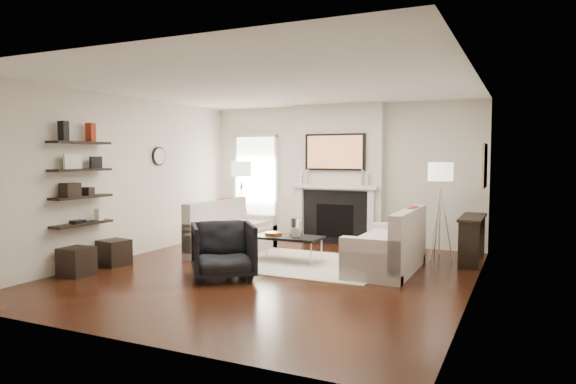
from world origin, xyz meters
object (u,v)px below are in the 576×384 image
at_px(loveseat_right_base, 386,256).
at_px(lamp_left_shade, 241,169).
at_px(lamp_right_shade, 441,172).
at_px(ottoman_near, 114,253).
at_px(coffee_table, 288,237).
at_px(loveseat_left_base, 233,242).
at_px(armchair, 223,248).

height_order(loveseat_right_base, lamp_left_shade, lamp_left_shade).
bearing_deg(lamp_right_shade, ottoman_near, -149.65).
xyz_separation_m(lamp_right_shade, ottoman_near, (-4.52, -2.65, -1.25)).
height_order(loveseat_right_base, ottoman_near, loveseat_right_base).
xyz_separation_m(loveseat_right_base, coffee_table, (-1.59, -0.06, 0.19)).
bearing_deg(ottoman_near, loveseat_left_base, 54.21).
bearing_deg(loveseat_right_base, lamp_right_shade, 64.06).
height_order(loveseat_left_base, lamp_left_shade, lamp_left_shade).
xyz_separation_m(coffee_table, lamp_right_shade, (2.17, 1.27, 1.05)).
relative_size(loveseat_left_base, loveseat_right_base, 1.00).
distance_m(armchair, ottoman_near, 2.02).
relative_size(loveseat_left_base, armchair, 2.10).
bearing_deg(loveseat_left_base, ottoman_near, -125.79).
xyz_separation_m(loveseat_right_base, ottoman_near, (-3.93, -1.44, -0.01)).
height_order(coffee_table, lamp_right_shade, lamp_right_shade).
relative_size(loveseat_right_base, lamp_left_shade, 4.50).
relative_size(armchair, ottoman_near, 2.14).
bearing_deg(lamp_right_shade, loveseat_right_base, -115.94).
xyz_separation_m(loveseat_right_base, armchair, (-1.93, -1.45, 0.22)).
relative_size(loveseat_left_base, lamp_left_shade, 4.50).
bearing_deg(coffee_table, lamp_left_shade, 138.89).
bearing_deg(lamp_right_shade, armchair, -133.46).
bearing_deg(coffee_table, loveseat_left_base, 168.03).
height_order(armchair, lamp_right_shade, lamp_right_shade).
bearing_deg(coffee_table, loveseat_right_base, 2.27).
relative_size(loveseat_right_base, coffee_table, 1.64).
distance_m(coffee_table, lamp_right_shade, 2.73).
height_order(coffee_table, lamp_left_shade, lamp_left_shade).
bearing_deg(lamp_left_shade, armchair, -64.37).
height_order(loveseat_left_base, lamp_right_shade, lamp_right_shade).
distance_m(lamp_left_shade, ottoman_near, 3.20).
height_order(lamp_right_shade, ottoman_near, lamp_right_shade).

